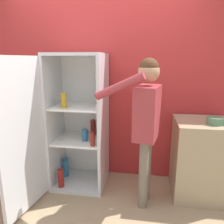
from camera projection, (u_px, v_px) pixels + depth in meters
ground_plane at (85, 215)px, 2.34m from camera, size 12.00×12.00×0.00m
wall_back at (102, 86)px, 2.98m from camera, size 7.00×0.06×2.55m
refrigerator at (69, 125)px, 2.71m from camera, size 0.83×1.26×1.70m
person at (146, 115)px, 2.32m from camera, size 0.69×0.52×1.65m
counter at (200, 158)px, 2.63m from camera, size 0.63×0.63×0.93m
bowl at (215, 121)px, 2.40m from camera, size 0.18×0.18×0.08m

